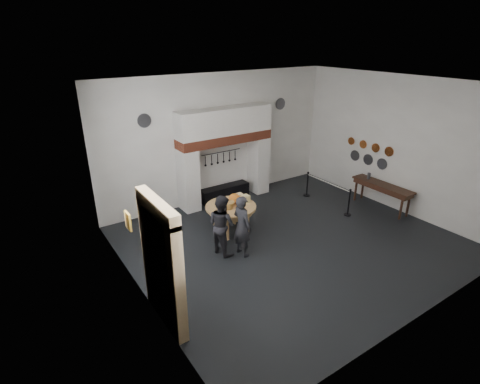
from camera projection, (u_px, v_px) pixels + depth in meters
floor at (291, 241)px, 11.08m from camera, size 9.00×8.00×0.02m
ceiling at (300, 84)px, 9.33m from camera, size 9.00×8.00×0.02m
wall_back at (220, 138)px, 13.27m from camera, size 9.00×0.02×4.50m
wall_front at (435, 227)px, 7.15m from camera, size 9.00×0.02×4.50m
wall_left at (135, 209)px, 7.90m from camera, size 0.02×8.00×4.50m
wall_right at (396, 144)px, 12.52m from camera, size 0.02×8.00×4.50m
chimney_pier_left at (188, 180)px, 12.70m from camera, size 0.55×0.70×2.15m
chimney_pier_right at (258, 165)px, 14.21m from camera, size 0.55×0.70×2.15m
hearth_brick_band at (225, 138)px, 12.97m from camera, size 3.50×0.72×0.32m
chimney_hood at (225, 121)px, 12.74m from camera, size 3.50×0.70×0.90m
iron_range at (225, 192)px, 13.83m from camera, size 1.90×0.45×0.50m
utensil_rail at (221, 152)px, 13.40m from camera, size 1.60×0.02×0.02m
door_recess at (158, 271)px, 7.54m from camera, size 0.04×1.10×2.50m
door_jamb_near at (177, 285)px, 7.03m from camera, size 0.22×0.30×2.60m
door_jamb_far at (149, 252)px, 8.10m from camera, size 0.22×0.30×2.60m
door_lintel at (157, 207)px, 7.04m from camera, size 0.22×1.70×0.30m
wall_plaque at (128, 221)px, 8.79m from camera, size 0.05×0.34×0.44m
work_table at (231, 207)px, 11.29m from camera, size 1.57×1.57×0.07m
pumpkin at (235, 198)px, 11.39m from camera, size 0.36×0.36×0.31m
cheese_block_big at (245, 199)px, 11.45m from camera, size 0.22×0.22×0.24m
cheese_block_small at (239, 196)px, 11.67m from camera, size 0.18×0.18×0.20m
wicker_basket at (229, 205)px, 11.04m from camera, size 0.33×0.33×0.22m
bread_loaf at (222, 201)px, 11.47m from camera, size 0.31×0.18×0.13m
visitor_near at (242, 226)px, 10.10m from camera, size 0.50×0.69×1.75m
visitor_far at (222, 225)px, 10.20m from camera, size 0.80×0.95×1.71m
side_table at (383, 185)px, 12.85m from camera, size 0.55×2.20×0.06m
pewter_jug at (369, 176)px, 13.25m from camera, size 0.12×0.12×0.22m
copper_pan_a at (389, 152)px, 12.76m from camera, size 0.03×0.34×0.34m
copper_pan_b at (376, 148)px, 13.19m from camera, size 0.03×0.32×0.32m
copper_pan_c at (363, 144)px, 13.61m from camera, size 0.03×0.30×0.30m
copper_pan_d at (351, 141)px, 14.03m from camera, size 0.03×0.28×0.28m
pewter_plate_left at (382, 164)px, 13.11m from camera, size 0.03×0.40×0.40m
pewter_plate_mid at (368, 160)px, 13.57m from camera, size 0.03×0.40×0.40m
pewter_plate_right at (355, 155)px, 14.03m from camera, size 0.03×0.40×0.40m
pewter_plate_back_left at (144, 121)px, 11.48m from camera, size 0.44×0.03×0.44m
pewter_plate_back_right at (280, 104)px, 14.25m from camera, size 0.44×0.03×0.44m
barrier_post_near at (349, 203)px, 12.49m from camera, size 0.05×0.05×0.90m
barrier_post_far at (307, 185)px, 14.02m from camera, size 0.05×0.05×0.90m
barrier_rope at (328, 183)px, 13.09m from camera, size 0.04×2.00×0.04m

